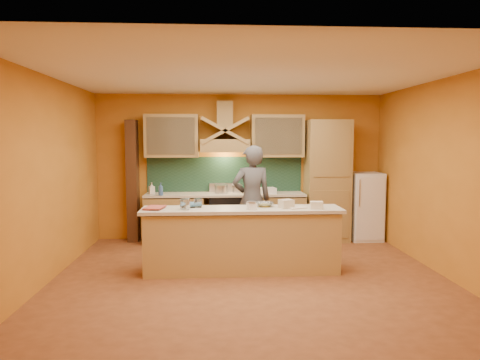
{
  "coord_description": "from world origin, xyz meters",
  "views": [
    {
      "loc": [
        -0.48,
        -5.82,
        1.94
      ],
      "look_at": [
        -0.09,
        0.9,
        1.3
      ],
      "focal_mm": 32.0,
      "sensor_mm": 36.0,
      "label": 1
    }
  ],
  "objects": [
    {
      "name": "island_top",
      "position": [
        -0.1,
        0.3,
        0.92
      ],
      "size": [
        2.9,
        0.62,
        0.05
      ],
      "primitive_type": "cube",
      "color": "beige",
      "rests_on": "island_body"
    },
    {
      "name": "floor",
      "position": [
        0.0,
        0.0,
        0.0
      ],
      "size": [
        5.5,
        5.0,
        0.01
      ],
      "primitive_type": "cube",
      "color": "brown",
      "rests_on": "ground"
    },
    {
      "name": "ceiling",
      "position": [
        0.0,
        0.0,
        2.8
      ],
      "size": [
        5.5,
        5.0,
        0.01
      ],
      "primitive_type": "cube",
      "color": "white",
      "rests_on": "wall_back"
    },
    {
      "name": "grocery_bag_a",
      "position": [
        0.54,
        0.26,
        1.01
      ],
      "size": [
        0.23,
        0.21,
        0.12
      ],
      "primitive_type": "cube",
      "rotation": [
        0.0,
        0.0,
        0.41
      ],
      "color": "beige",
      "rests_on": "island_top"
    },
    {
      "name": "grocery_bag_b",
      "position": [
        0.96,
        0.16,
        1.0
      ],
      "size": [
        0.19,
        0.16,
        0.11
      ],
      "primitive_type": "cube",
      "rotation": [
        0.0,
        0.0,
        -0.13
      ],
      "color": "beige",
      "rests_on": "island_top"
    },
    {
      "name": "wall_back",
      "position": [
        0.0,
        2.5,
        1.4
      ],
      "size": [
        5.5,
        0.02,
        2.8
      ],
      "primitive_type": "cube",
      "color": "#C67B26",
      "rests_on": "floor"
    },
    {
      "name": "wall_front",
      "position": [
        0.0,
        -2.5,
        1.4
      ],
      "size": [
        5.5,
        0.02,
        2.8
      ],
      "primitive_type": "cube",
      "color": "#C67B26",
      "rests_on": "floor"
    },
    {
      "name": "trim_column_left",
      "position": [
        -2.05,
        2.35,
        1.15
      ],
      "size": [
        0.2,
        0.3,
        2.3
      ],
      "primitive_type": "cube",
      "color": "#472816",
      "rests_on": "floor"
    },
    {
      "name": "pantry_column",
      "position": [
        1.65,
        2.2,
        1.15
      ],
      "size": [
        0.8,
        0.6,
        2.3
      ],
      "primitive_type": "cube",
      "color": "#A08149",
      "rests_on": "floor"
    },
    {
      "name": "pot_small",
      "position": [
        -0.07,
        2.36,
        0.96
      ],
      "size": [
        0.18,
        0.18,
        0.12
      ],
      "primitive_type": "cylinder",
      "rotation": [
        0.0,
        0.0,
        -0.0
      ],
      "color": "silver",
      "rests_on": "stove"
    },
    {
      "name": "upper_cabinet_right",
      "position": [
        0.7,
        2.33,
        2.0
      ],
      "size": [
        1.0,
        0.35,
        0.8
      ],
      "primitive_type": "cube",
      "color": "#A08149",
      "rests_on": "wall_back"
    },
    {
      "name": "cloth",
      "position": [
        0.68,
        0.24,
        0.95
      ],
      "size": [
        0.33,
        0.29,
        0.02
      ],
      "primitive_type": "cube",
      "rotation": [
        0.0,
        0.0,
        0.44
      ],
      "color": "beige",
      "rests_on": "island_top"
    },
    {
      "name": "stove",
      "position": [
        -0.3,
        2.2,
        0.45
      ],
      "size": [
        0.6,
        0.58,
        0.9
      ],
      "primitive_type": "cube",
      "color": "black",
      "rests_on": "floor"
    },
    {
      "name": "base_cabinet_right",
      "position": [
        0.65,
        2.2,
        0.43
      ],
      "size": [
        1.1,
        0.6,
        0.86
      ],
      "primitive_type": "cube",
      "color": "#A08149",
      "rests_on": "floor"
    },
    {
      "name": "book_lower",
      "position": [
        -1.48,
        0.31,
        0.96
      ],
      "size": [
        0.32,
        0.39,
        0.03
      ],
      "primitive_type": "imported",
      "rotation": [
        0.0,
        0.0,
        -0.18
      ],
      "color": "#AB473D",
      "rests_on": "island_top"
    },
    {
      "name": "pot_large",
      "position": [
        -0.38,
        2.23,
        0.98
      ],
      "size": [
        0.27,
        0.27,
        0.16
      ],
      "primitive_type": "cylinder",
      "rotation": [
        0.0,
        0.0,
        0.14
      ],
      "color": "#BABAC1",
      "rests_on": "stove"
    },
    {
      "name": "island_body",
      "position": [
        -0.1,
        0.3,
        0.44
      ],
      "size": [
        2.8,
        0.55,
        0.88
      ],
      "primitive_type": "cube",
      "color": "tan",
      "rests_on": "floor"
    },
    {
      "name": "hood_chimney",
      "position": [
        -0.3,
        2.35,
        2.4
      ],
      "size": [
        0.3,
        0.3,
        0.5
      ],
      "primitive_type": "cube",
      "color": "#A08149",
      "rests_on": "wall_back"
    },
    {
      "name": "fridge",
      "position": [
        2.4,
        2.2,
        0.65
      ],
      "size": [
        0.58,
        0.6,
        1.3
      ],
      "primitive_type": "cube",
      "color": "white",
      "rests_on": "floor"
    },
    {
      "name": "mixing_bowl",
      "position": [
        0.24,
        0.42,
        0.98
      ],
      "size": [
        0.28,
        0.28,
        0.07
      ],
      "primitive_type": "imported",
      "rotation": [
        0.0,
        0.0,
        0.06
      ],
      "color": "silver",
      "rests_on": "island_top"
    },
    {
      "name": "range_hood",
      "position": [
        -0.3,
        2.25,
        1.82
      ],
      "size": [
        0.92,
        0.5,
        0.24
      ],
      "primitive_type": "cube",
      "color": "#A08149",
      "rests_on": "wall_back"
    },
    {
      "name": "soap_bottle_a",
      "position": [
        -1.67,
        2.2,
        1.03
      ],
      "size": [
        0.13,
        0.13,
        0.21
      ],
      "primitive_type": "imported",
      "rotation": [
        0.0,
        0.0,
        0.41
      ],
      "color": "silver",
      "rests_on": "counter_top"
    },
    {
      "name": "upper_cabinet_left",
      "position": [
        -1.3,
        2.33,
        2.0
      ],
      "size": [
        1.0,
        0.35,
        0.8
      ],
      "primitive_type": "cube",
      "color": "#A08149",
      "rests_on": "wall_back"
    },
    {
      "name": "book_upper",
      "position": [
        -0.93,
        0.47,
        0.98
      ],
      "size": [
        0.29,
        0.36,
        0.02
      ],
      "primitive_type": "imported",
      "rotation": [
        0.0,
        0.0,
        0.19
      ],
      "color": "teal",
      "rests_on": "island_top"
    },
    {
      "name": "wall_left",
      "position": [
        -2.75,
        0.0,
        1.4
      ],
      "size": [
        0.02,
        5.0,
        2.8
      ],
      "primitive_type": "cube",
      "color": "#C67B26",
      "rests_on": "floor"
    },
    {
      "name": "bowl_back",
      "position": [
        0.57,
        2.3,
        0.96
      ],
      "size": [
        0.27,
        0.27,
        0.07
      ],
      "primitive_type": "imported",
      "rotation": [
        0.0,
        0.0,
        0.16
      ],
      "color": "white",
      "rests_on": "counter_top"
    },
    {
      "name": "dish_rack",
      "position": [
        0.5,
        2.16,
        0.97
      ],
      "size": [
        0.34,
        0.29,
        0.11
      ],
      "primitive_type": "cube",
      "rotation": [
        0.0,
        0.0,
        0.2
      ],
      "color": "white",
      "rests_on": "counter_top"
    },
    {
      "name": "kitchen_scale",
      "position": [
        0.03,
        0.15,
        0.99
      ],
      "size": [
        0.14,
        0.14,
        0.1
      ],
      "primitive_type": "cube",
      "rotation": [
        0.0,
        0.0,
        0.26
      ],
      "color": "white",
      "rests_on": "island_top"
    },
    {
      "name": "jar_large",
      "position": [
        -0.91,
        0.21,
        1.02
      ],
      "size": [
        0.19,
        0.19,
        0.15
      ],
      "primitive_type": "cylinder",
      "rotation": [
        0.0,
        0.0,
        -0.38
      ],
      "color": "silver",
      "rests_on": "island_top"
    },
    {
      "name": "soap_bottle_b",
      "position": [
        -1.48,
        1.95,
        1.04
      ],
      "size": [
        0.13,
        0.13,
        0.24
      ],
      "primitive_type": "imported",
      "rotation": [
        0.0,
        0.0,
        0.72
      ],
      "color": "#355692",
      "rests_on": "counter_top"
    },
    {
      "name": "wall_right",
      "position": [
        2.75,
        0.0,
        1.4
      ],
      "size": [
        0.02,
        5.0,
        2.8
      ],
      "primitive_type": "cube",
      "color": "#C67B26",
      "rests_on": "floor"
    },
    {
      "name": "counter_top",
      "position": [
        -0.3,
        2.2,
        0.9
      ],
      "size": [
        3.0,
        0.62,
        0.04
      ],
      "primitive_type": "cube",
      "color": "beige",
      "rests_on": "base_cabinet_left"
    },
    {
      "name": "person",
      "position": [
        0.13,
        1.33,
        0.92
      ],
      "size": [
        0.73,
        0.54,
        1.84
      ],
      "primitive_type": "imported",
      "rotation": [
        0.0,
        0.0,
        3.3
      ],
      "color": "#4C4C51",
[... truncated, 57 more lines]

